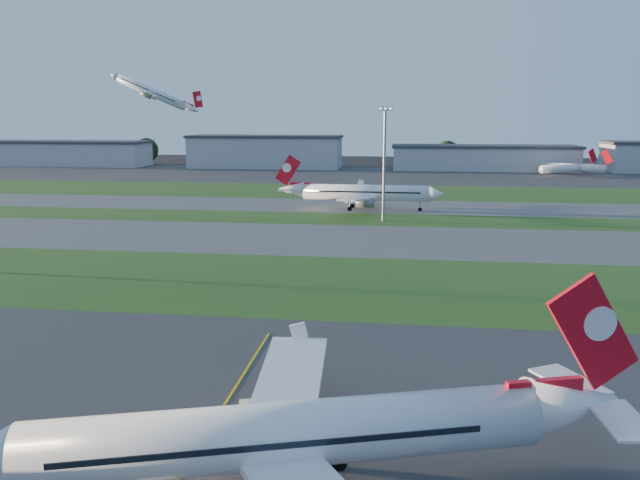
% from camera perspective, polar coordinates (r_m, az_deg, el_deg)
% --- Properties ---
extents(grass_strip_a, '(300.00, 34.00, 0.01)m').
position_cam_1_polar(grass_strip_a, '(91.33, -4.85, -3.79)').
color(grass_strip_a, '#284C19').
rests_on(grass_strip_a, ground).
extents(taxiway_a, '(300.00, 32.00, 0.01)m').
position_cam_1_polar(taxiway_a, '(122.95, -1.57, 0.14)').
color(taxiway_a, '#515154').
rests_on(taxiway_a, ground).
extents(grass_strip_b, '(300.00, 18.00, 0.01)m').
position_cam_1_polar(grass_strip_b, '(147.31, -0.03, 1.99)').
color(grass_strip_b, '#284C19').
rests_on(grass_strip_b, ground).
extents(taxiway_b, '(300.00, 26.00, 0.01)m').
position_cam_1_polar(taxiway_b, '(168.89, 0.95, 3.17)').
color(taxiway_b, '#515154').
rests_on(taxiway_b, ground).
extents(grass_strip_c, '(300.00, 40.00, 0.01)m').
position_cam_1_polar(grass_strip_c, '(201.45, 2.04, 4.46)').
color(grass_strip_c, '#284C19').
rests_on(grass_strip_c, ground).
extents(apron_far, '(400.00, 80.00, 0.01)m').
position_cam_1_polar(apron_far, '(260.92, 3.32, 5.98)').
color(apron_far, '#333335').
rests_on(apron_far, ground).
extents(airliner_parked, '(38.05, 32.05, 12.24)m').
position_cam_1_polar(airliner_parked, '(40.16, -2.32, -17.43)').
color(airliner_parked, white).
rests_on(airliner_parked, ground).
extents(airliner_taxiing, '(39.92, 33.85, 12.45)m').
position_cam_1_polar(airliner_taxiing, '(160.76, 4.06, 4.31)').
color(airliner_taxiing, white).
rests_on(airliner_taxiing, ground).
extents(airliner_departing, '(34.02, 28.57, 10.73)m').
position_cam_1_polar(airliner_departing, '(261.33, -15.08, 12.90)').
color(airliner_departing, white).
extents(mini_jet_near, '(25.70, 15.69, 9.48)m').
position_cam_1_polar(mini_jet_near, '(272.10, 21.68, 6.12)').
color(mini_jet_near, white).
rests_on(mini_jet_near, ground).
extents(mini_jet_far, '(24.59, 17.57, 9.48)m').
position_cam_1_polar(mini_jet_far, '(278.20, 22.17, 6.18)').
color(mini_jet_far, white).
rests_on(mini_jet_far, ground).
extents(light_mast_centre, '(3.20, 0.70, 25.80)m').
position_cam_1_polar(light_mast_centre, '(142.47, 5.90, 7.61)').
color(light_mast_centre, gray).
rests_on(light_mast_centre, ground).
extents(hangar_far_west, '(91.80, 23.00, 12.20)m').
position_cam_1_polar(hangar_far_west, '(335.45, -22.95, 7.33)').
color(hangar_far_west, gray).
rests_on(hangar_far_west, ground).
extents(hangar_west, '(71.40, 23.00, 15.20)m').
position_cam_1_polar(hangar_west, '(296.61, -5.01, 8.06)').
color(hangar_west, gray).
rests_on(hangar_west, ground).
extents(hangar_east, '(81.60, 23.00, 11.20)m').
position_cam_1_polar(hangar_east, '(291.91, 14.70, 7.30)').
color(hangar_east, gray).
rests_on(hangar_east, ground).
extents(tree_west, '(12.10, 12.10, 13.20)m').
position_cam_1_polar(tree_west, '(330.85, -15.60, 7.93)').
color(tree_west, black).
rests_on(tree_west, ground).
extents(tree_mid_west, '(9.90, 9.90, 10.80)m').
position_cam_1_polar(tree_mid_west, '(303.21, 0.11, 7.83)').
color(tree_mid_west, black).
rests_on(tree_mid_west, ground).
extents(tree_mid_east, '(11.55, 11.55, 12.60)m').
position_cam_1_polar(tree_mid_east, '(304.32, 11.57, 7.80)').
color(tree_mid_east, black).
rests_on(tree_mid_east, ground).
extents(tree_east, '(10.45, 10.45, 11.40)m').
position_cam_1_polar(tree_east, '(316.50, 25.36, 6.97)').
color(tree_east, black).
rests_on(tree_east, ground).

